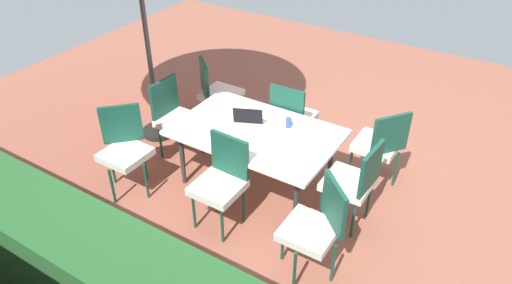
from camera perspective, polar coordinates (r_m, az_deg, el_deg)
ground_plane at (r=5.54m, az=0.00°, el=-5.10°), size 10.00×10.00×0.02m
dining_table at (r=5.13m, az=0.00°, el=0.89°), size 1.74×1.12×0.73m
chair_north at (r=4.73m, az=-4.15°, el=-4.45°), size 0.46×0.47×0.98m
chair_northwest at (r=4.26m, az=7.22°, el=-9.78°), size 0.59×0.59×0.98m
chair_south at (r=5.75m, az=4.31°, el=3.24°), size 0.46×0.47×0.98m
chair_east at (r=5.81m, az=-9.65°, el=3.16°), size 0.47×0.46×0.98m
chair_west at (r=4.80m, az=11.67°, el=-4.47°), size 0.47×0.46×0.98m
chair_southeast at (r=6.30m, az=-4.77°, el=6.13°), size 0.59×0.59×0.98m
chair_southwest at (r=5.40m, az=14.63°, el=-0.11°), size 0.58×0.58×0.98m
chair_northeast at (r=5.37m, az=-15.47°, el=-0.53°), size 0.59×0.59×0.98m
laptop at (r=5.24m, az=-0.87°, el=2.87°), size 0.39×0.36×0.21m
cup at (r=5.16m, az=3.92°, el=2.33°), size 0.07×0.07×0.11m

